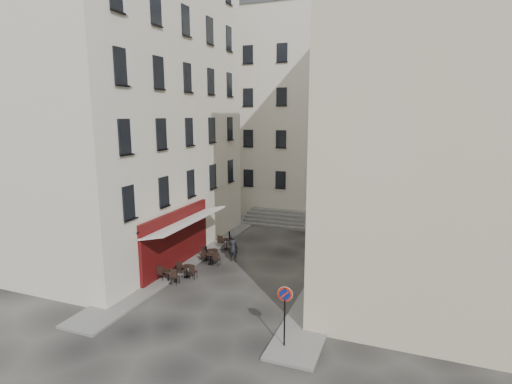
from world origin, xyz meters
The scene contains 18 objects.
ground centered at (0.00, 0.00, 0.00)m, with size 90.00×90.00×0.00m, color black.
sidewalk_left centered at (-4.50, 4.00, 0.06)m, with size 2.00×22.00×0.12m, color slate.
sidewalk_right centered at (4.50, 3.00, 0.06)m, with size 2.00×18.00×0.12m, color slate.
building_left centered at (-10.50, 3.00, 10.31)m, with size 12.20×16.20×20.60m.
building_right centered at (10.50, 3.50, 9.31)m, with size 12.20×14.20×18.60m.
building_back centered at (-1.00, 19.00, 9.31)m, with size 18.20×10.20×18.60m.
cafe_storefront centered at (-4.32, 1.00, 1.88)m, with size 1.74×7.30×3.50m.
stone_steps centered at (0.00, 12.57, 0.40)m, with size 9.00×3.15×0.80m.
bollard_near centered at (-3.25, -1.00, 0.53)m, with size 0.12×0.12×0.98m.
bollard_mid centered at (-3.25, 2.50, 0.53)m, with size 0.12×0.12×0.98m.
bollard_far centered at (-3.25, 6.00, 0.53)m, with size 0.12×0.12×0.98m.
no_parking_sign centered at (4.09, -4.89, 1.82)m, with size 0.58×0.13×2.56m.
bistro_table_a centered at (-3.60, -1.20, 0.46)m, with size 1.29×0.61×0.91m.
bistro_table_b centered at (-3.04, -0.18, 0.44)m, with size 1.22×0.57×0.86m.
bistro_table_c centered at (-2.71, 2.08, 0.44)m, with size 1.22×0.57×0.86m.
bistro_table_d centered at (-3.07, 2.76, 0.43)m, with size 1.18×0.56×0.83m.
bistro_table_e centered at (-2.96, 4.95, 0.47)m, with size 1.31×0.61×0.92m.
pedestrian centered at (-1.66, 3.08, 0.88)m, with size 0.65×0.42×1.77m, color black.
Camera 1 is at (8.12, -18.59, 9.03)m, focal length 28.00 mm.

